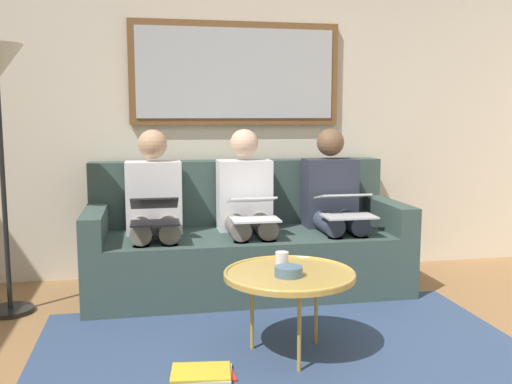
% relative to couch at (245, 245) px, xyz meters
% --- Properties ---
extents(wall_rear, '(6.00, 0.12, 2.60)m').
position_rel_couch_xyz_m(wall_rear, '(0.00, -0.48, 0.99)').
color(wall_rear, beige).
rests_on(wall_rear, ground_plane).
extents(area_rug, '(2.60, 1.80, 0.01)m').
position_rel_couch_xyz_m(area_rug, '(0.00, 1.27, -0.31)').
color(area_rug, '#33476B').
rests_on(area_rug, ground_plane).
extents(couch, '(2.20, 0.90, 0.90)m').
position_rel_couch_xyz_m(couch, '(0.00, 0.00, 0.00)').
color(couch, '#384C47').
rests_on(couch, ground_plane).
extents(framed_mirror, '(1.60, 0.05, 0.77)m').
position_rel_couch_xyz_m(framed_mirror, '(0.00, -0.39, 1.24)').
color(framed_mirror, brown).
extents(coffee_table, '(0.68, 0.68, 0.45)m').
position_rel_couch_xyz_m(coffee_table, '(-0.02, 1.22, 0.12)').
color(coffee_table, tan).
rests_on(coffee_table, ground_plane).
extents(cup, '(0.07, 0.07, 0.09)m').
position_rel_couch_xyz_m(cup, '(0.00, 1.14, 0.17)').
color(cup, silver).
rests_on(cup, coffee_table).
extents(bowl, '(0.14, 0.14, 0.05)m').
position_rel_couch_xyz_m(bowl, '(-0.00, 1.28, 0.15)').
color(bowl, slate).
rests_on(bowl, coffee_table).
extents(person_left, '(0.38, 0.58, 1.14)m').
position_rel_couch_xyz_m(person_left, '(-0.64, 0.07, 0.30)').
color(person_left, '#2D3342').
rests_on(person_left, couch).
extents(laptop_silver, '(0.35, 0.36, 0.15)m').
position_rel_couch_xyz_m(laptop_silver, '(-0.64, 0.31, 0.32)').
color(laptop_silver, silver).
extents(person_middle, '(0.38, 0.58, 1.14)m').
position_rel_couch_xyz_m(person_middle, '(0.00, 0.07, 0.30)').
color(person_middle, silver).
rests_on(person_middle, couch).
extents(laptop_white, '(0.31, 0.35, 0.15)m').
position_rel_couch_xyz_m(laptop_white, '(0.00, 0.31, 0.32)').
color(laptop_white, white).
extents(person_right, '(0.38, 0.58, 1.14)m').
position_rel_couch_xyz_m(person_right, '(0.64, 0.07, 0.30)').
color(person_right, silver).
rests_on(person_right, couch).
extents(laptop_black, '(0.31, 0.35, 0.16)m').
position_rel_couch_xyz_m(laptop_black, '(0.64, 0.30, 0.31)').
color(laptop_black, black).
extents(magazine_stack, '(0.31, 0.24, 0.03)m').
position_rel_couch_xyz_m(magazine_stack, '(0.45, 1.39, -0.29)').
color(magazine_stack, red).
rests_on(magazine_stack, ground_plane).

